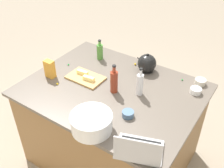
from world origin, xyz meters
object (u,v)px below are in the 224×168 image
mixing_bowl_large (91,122)px  bottle_soy (114,81)px  ramekin_small (128,114)px  butter_stick_right (89,78)px  bottle_vinegar (140,84)px  kettle (147,64)px  laptop (139,150)px  bottle_olive (100,51)px  ramekin_wide (196,91)px  candy_bag (50,69)px  butter_stick_left (82,72)px  ramekin_medium (200,82)px  cutting_board (86,78)px

mixing_bowl_large → bottle_soy: (0.12, -0.47, 0.04)m
bottle_soy → ramekin_small: (-0.26, 0.20, -0.08)m
bottle_soy → butter_stick_right: bearing=2.0°
bottle_vinegar → kettle: (0.12, -0.36, -0.03)m
laptop → bottle_soy: size_ratio=1.39×
bottle_olive → ramekin_wide: bottle_olive is taller
butter_stick_right → candy_bag: size_ratio=0.65×
laptop → ramekin_small: bearing=-48.1°
bottle_soy → butter_stick_left: bottle_soy is taller
ramekin_wide → candy_bag: size_ratio=0.56×
laptop → ramekin_wide: size_ratio=3.84×
mixing_bowl_large → ramekin_medium: size_ratio=3.16×
kettle → candy_bag: (0.69, 0.59, 0.01)m
ramekin_small → butter_stick_left: bearing=-20.3°
ramekin_wide → kettle: bearing=-8.3°
laptop → ramekin_small: (0.25, -0.28, -0.02)m
kettle → ramekin_small: size_ratio=2.31×
bottle_soy → butter_stick_left: bearing=-5.4°
bottle_soy → ramekin_small: bottle_soy is taller
ramekin_wide → bottle_vinegar: bearing=35.8°
bottle_soy → candy_bag: size_ratio=1.56×
laptop → ramekin_medium: (-0.07, -1.00, -0.02)m
bottle_vinegar → ramekin_small: size_ratio=2.80×
cutting_board → butter_stick_left: 0.06m
butter_stick_right → mixing_bowl_large: bearing=130.3°
bottle_olive → butter_stick_left: 0.35m
bottle_vinegar → ramekin_medium: 0.58m
ramekin_medium → bottle_soy: bearing=42.0°
mixing_bowl_large → bottle_olive: size_ratio=1.46×
kettle → ramekin_wide: kettle is taller
kettle → butter_stick_left: size_ratio=1.94×
laptop → candy_bag: laptop is taller
mixing_bowl_large → kettle: kettle is taller
bottle_soy → butter_stick_right: (0.27, 0.01, -0.07)m
ramekin_medium → ramekin_wide: ramekin_medium is taller
bottle_vinegar → ramekin_medium: bottle_vinegar is taller
bottle_olive → ramekin_wide: 1.02m
mixing_bowl_large → butter_stick_left: size_ratio=2.82×
laptop → bottle_olive: (0.94, -0.86, 0.04)m
butter_stick_left → butter_stick_right: size_ratio=1.00×
ramekin_small → ramekin_medium: ramekin_medium is taller
butter_stick_left → ramekin_wide: size_ratio=1.15×
laptop → ramekin_medium: 1.01m
kettle → ramekin_medium: kettle is taller
candy_bag → mixing_bowl_large: bearing=156.2°
butter_stick_left → candy_bag: 0.30m
kettle → ramekin_small: 0.68m
bottle_soy → ramekin_medium: (-0.58, -0.52, -0.08)m
cutting_board → butter_stick_right: (-0.06, 0.02, 0.03)m
mixing_bowl_large → candy_bag: (0.73, -0.32, 0.01)m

